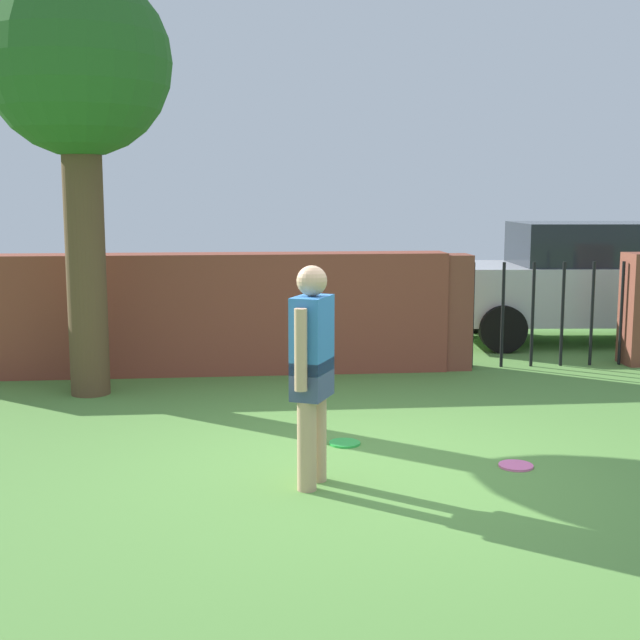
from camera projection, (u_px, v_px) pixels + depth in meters
ground_plane at (361, 469)px, 6.62m from camera, size 40.00×40.00×0.00m
brick_wall at (191, 314)px, 10.06m from camera, size 6.10×0.50×1.43m
tree at (78, 75)px, 8.62m from camera, size 1.91×1.91×4.40m
person at (312, 365)px, 6.12m from camera, size 0.35×0.50×1.62m
fence_gate at (548, 310)px, 10.49m from camera, size 2.88×0.44×1.40m
car at (584, 282)px, 12.24m from camera, size 4.32×2.18×1.72m
frisbee_green at (345, 443)px, 7.27m from camera, size 0.27×0.27×0.02m
frisbee_pink at (516, 466)px, 6.67m from camera, size 0.27×0.27×0.02m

